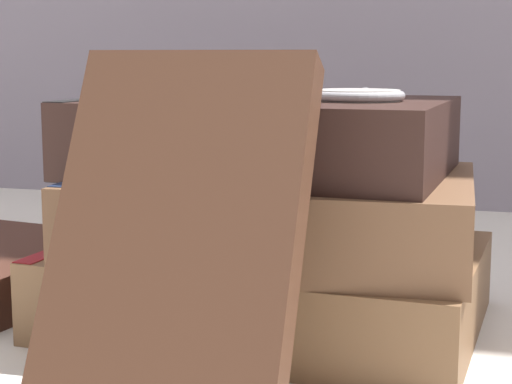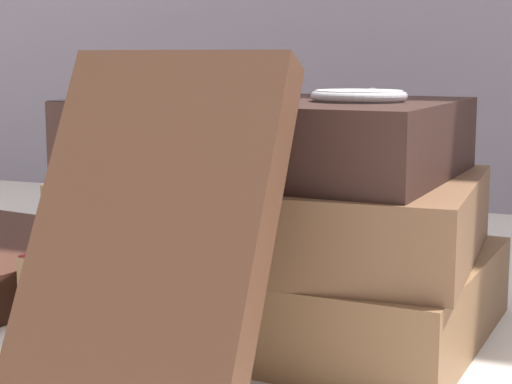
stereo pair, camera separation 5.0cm
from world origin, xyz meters
TOP-DOWN VIEW (x-y plane):
  - ground_plane at (0.00, 0.00)m, footprint 3.00×3.00m
  - book_flat_bottom at (0.02, 0.01)m, footprint 0.24×0.19m
  - book_flat_middle at (0.03, 0.00)m, footprint 0.21×0.17m
  - book_flat_top at (0.02, 0.01)m, footprint 0.20×0.16m
  - book_leaning_front at (0.02, -0.14)m, footprint 0.10×0.09m
  - pocket_watch at (0.08, 0.00)m, footprint 0.05×0.05m
  - reading_glasses at (-0.04, 0.16)m, footprint 0.09×0.04m

SIDE VIEW (x-z plane):
  - ground_plane at x=0.00m, z-range 0.00..0.00m
  - reading_glasses at x=-0.04m, z-range 0.00..0.00m
  - book_flat_bottom at x=0.02m, z-range 0.00..0.05m
  - book_flat_middle at x=0.03m, z-range 0.05..0.09m
  - book_leaning_front at x=0.02m, z-range 0.00..0.15m
  - book_flat_top at x=0.02m, z-range 0.09..0.13m
  - pocket_watch at x=0.08m, z-range 0.13..0.14m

